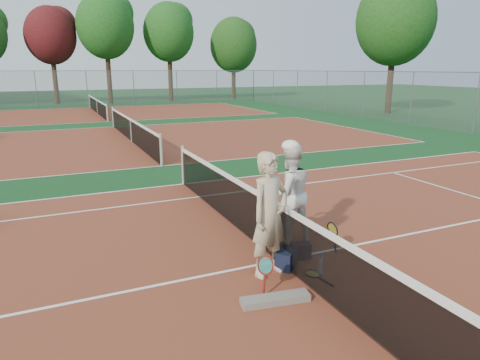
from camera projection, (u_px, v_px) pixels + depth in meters
name	position (u px, v px, depth m)	size (l,w,h in m)	color
ground	(278.00, 261.00, 7.26)	(130.00, 130.00, 0.00)	#0F3918
court_main	(278.00, 261.00, 7.26)	(23.77, 10.97, 0.01)	brown
court_far_a	(132.00, 141.00, 19.19)	(23.77, 10.97, 0.01)	brown
court_far_b	(98.00, 114.00, 31.11)	(23.77, 10.97, 0.01)	brown
net_main	(279.00, 233.00, 7.13)	(0.10, 10.98, 1.02)	black
net_far_a	(131.00, 130.00, 19.06)	(0.10, 10.98, 1.02)	black
net_far_b	(97.00, 106.00, 30.98)	(0.10, 10.98, 1.02)	black
fence_back	(87.00, 89.00, 36.92)	(32.00, 0.06, 3.00)	slate
player_a	(270.00, 215.00, 6.58)	(0.72, 0.47, 1.97)	#B7AC8E
player_b	(289.00, 193.00, 7.90)	(0.91, 0.71, 1.87)	white
racket_red	(265.00, 276.00, 6.11)	(0.15, 0.27, 0.59)	maroon
racket_black_held	(332.00, 238.00, 7.48)	(0.18, 0.27, 0.59)	black
racket_spare	(313.00, 274.00, 6.78)	(0.60, 0.27, 0.03)	black
sports_bag_navy	(286.00, 259.00, 6.98)	(0.39, 0.27, 0.31)	black
sports_bag_purple	(301.00, 250.00, 7.37)	(0.32, 0.22, 0.26)	black
net_cover_canvas	(275.00, 299.00, 5.96)	(0.98, 0.23, 0.10)	#68635E
water_bottle	(320.00, 265.00, 6.76)	(0.09, 0.09, 0.30)	silver
tree_back_maroon	(50.00, 36.00, 38.16)	(4.42, 4.42, 8.58)	#382314
tree_back_3	(105.00, 26.00, 38.65)	(5.13, 5.13, 9.88)	#382314
tree_back_4	(169.00, 33.00, 41.59)	(4.90, 4.90, 9.42)	#382314
tree_back_5	(233.00, 45.00, 45.45)	(4.98, 4.98, 8.46)	#382314
tree_right_1	(395.00, 21.00, 29.88)	(5.43, 5.43, 9.56)	#382314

